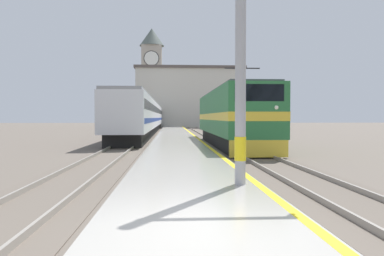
{
  "coord_description": "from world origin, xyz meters",
  "views": [
    {
      "loc": [
        -0.52,
        -5.97,
        1.95
      ],
      "look_at": [
        0.96,
        19.56,
        1.23
      ],
      "focal_mm": 35.0,
      "sensor_mm": 36.0,
      "label": 1
    }
  ],
  "objects_px": {
    "locomotive_train": "(230,117)",
    "clock_tower": "(152,74)",
    "catenary_mast": "(244,44)",
    "passenger_train": "(147,117)"
  },
  "relations": [
    {
      "from": "catenary_mast",
      "to": "passenger_train",
      "type": "bearing_deg",
      "value": 96.87
    },
    {
      "from": "passenger_train",
      "to": "catenary_mast",
      "type": "distance_m",
      "value": 40.86
    },
    {
      "from": "catenary_mast",
      "to": "locomotive_train",
      "type": "bearing_deg",
      "value": 82.01
    },
    {
      "from": "locomotive_train",
      "to": "clock_tower",
      "type": "distance_m",
      "value": 60.99
    },
    {
      "from": "locomotive_train",
      "to": "clock_tower",
      "type": "relative_size",
      "value": 0.77
    },
    {
      "from": "locomotive_train",
      "to": "passenger_train",
      "type": "height_order",
      "value": "locomotive_train"
    },
    {
      "from": "locomotive_train",
      "to": "passenger_train",
      "type": "distance_m",
      "value": 25.36
    },
    {
      "from": "locomotive_train",
      "to": "catenary_mast",
      "type": "bearing_deg",
      "value": -97.99
    },
    {
      "from": "clock_tower",
      "to": "passenger_train",
      "type": "bearing_deg",
      "value": -88.21
    },
    {
      "from": "passenger_train",
      "to": "clock_tower",
      "type": "bearing_deg",
      "value": 91.79
    }
  ]
}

